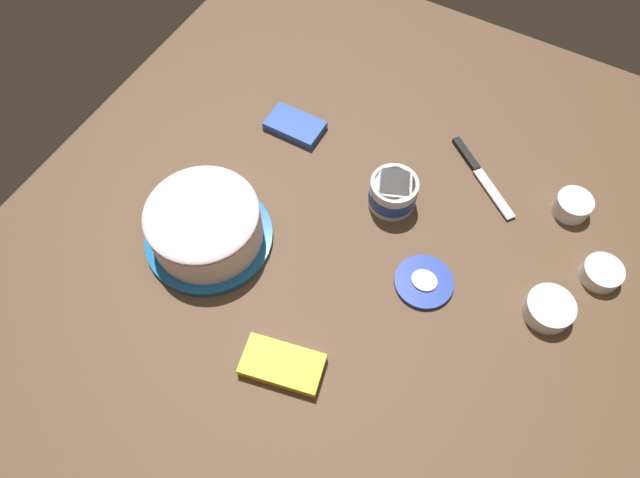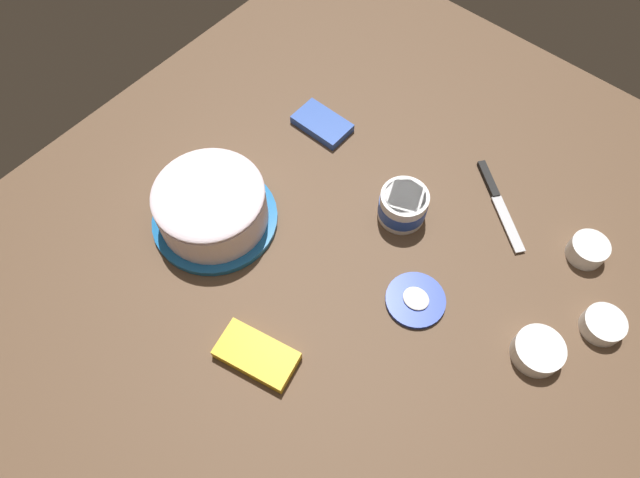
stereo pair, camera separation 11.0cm
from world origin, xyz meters
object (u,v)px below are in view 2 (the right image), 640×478
(sprinkle_bowl_yellow, at_px, (538,351))
(sprinkle_bowl_green, at_px, (588,249))
(candy_box_upper, at_px, (257,355))
(frosted_cake, at_px, (211,206))
(sprinkle_bowl_blue, at_px, (603,324))
(frosting_tub, at_px, (403,205))
(frosting_tub_lid, at_px, (415,300))
(spreading_knife, at_px, (496,197))
(candy_box_lower, at_px, (322,124))

(sprinkle_bowl_yellow, bearing_deg, sprinkle_bowl_green, -83.10)
(sprinkle_bowl_yellow, bearing_deg, candy_box_upper, 41.24)
(frosted_cake, relative_size, sprinkle_bowl_blue, 3.34)
(frosted_cake, height_order, sprinkle_bowl_green, frosted_cake)
(frosted_cake, height_order, frosting_tub, frosted_cake)
(candy_box_upper, bearing_deg, frosted_cake, -42.58)
(frosting_tub_lid, relative_size, spreading_knife, 0.60)
(spreading_knife, xyz_separation_m, sprinkle_bowl_blue, (-0.31, 0.13, 0.01))
(sprinkle_bowl_yellow, height_order, sprinkle_bowl_green, sprinkle_bowl_green)
(candy_box_lower, relative_size, candy_box_upper, 0.88)
(frosting_tub_lid, xyz_separation_m, candy_box_lower, (0.43, -0.22, 0.00))
(frosting_tub_lid, bearing_deg, sprinkle_bowl_blue, -148.36)
(frosted_cake, bearing_deg, candy_box_upper, 149.95)
(sprinkle_bowl_blue, distance_m, candy_box_lower, 0.73)
(frosting_tub, relative_size, sprinkle_bowl_blue, 1.29)
(frosting_tub, xyz_separation_m, sprinkle_bowl_green, (-0.35, -0.17, -0.02))
(candy_box_lower, bearing_deg, candy_box_upper, 118.14)
(frosting_tub_lid, distance_m, sprinkle_bowl_blue, 0.36)
(frosted_cake, relative_size, candy_box_lower, 2.02)
(sprinkle_bowl_blue, bearing_deg, sprinkle_bowl_green, -51.73)
(frosted_cake, bearing_deg, sprinkle_bowl_yellow, -164.55)
(frosting_tub_lid, bearing_deg, frosted_cake, 16.21)
(sprinkle_bowl_green, bearing_deg, frosting_tub_lid, 56.84)
(frosted_cake, distance_m, sprinkle_bowl_green, 0.77)
(frosted_cake, xyz_separation_m, sprinkle_bowl_green, (-0.64, -0.44, -0.03))
(spreading_knife, height_order, candy_box_lower, candy_box_lower)
(sprinkle_bowl_yellow, distance_m, candy_box_lower, 0.68)
(spreading_knife, xyz_separation_m, candy_box_upper, (0.15, 0.60, 0.01))
(frosted_cake, relative_size, candy_box_upper, 1.78)
(candy_box_lower, bearing_deg, sprinkle_bowl_yellow, 166.25)
(frosted_cake, xyz_separation_m, sprinkle_bowl_blue, (-0.74, -0.31, -0.04))
(frosting_tub, height_order, sprinkle_bowl_green, frosting_tub)
(sprinkle_bowl_yellow, xyz_separation_m, candy_box_lower, (0.66, -0.16, -0.01))
(candy_box_lower, bearing_deg, frosting_tub, 165.01)
(candy_box_upper, bearing_deg, sprinkle_bowl_yellow, -151.29)
(candy_box_lower, bearing_deg, frosted_cake, 89.19)
(spreading_knife, bearing_deg, candy_box_upper, 76.00)
(spreading_knife, distance_m, sprinkle_bowl_yellow, 0.35)
(frosted_cake, bearing_deg, frosting_tub_lid, -163.79)
(sprinkle_bowl_yellow, distance_m, candy_box_upper, 0.52)
(frosted_cake, height_order, candy_box_lower, frosted_cake)
(sprinkle_bowl_green, distance_m, candy_box_lower, 0.64)
(sprinkle_bowl_yellow, xyz_separation_m, sprinkle_bowl_green, (0.03, -0.25, 0.00))
(sprinkle_bowl_blue, relative_size, sprinkle_bowl_yellow, 0.85)
(spreading_knife, bearing_deg, candy_box_lower, 12.44)
(sprinkle_bowl_green, height_order, candy_box_upper, sprinkle_bowl_green)
(frosting_tub, height_order, spreading_knife, frosting_tub)
(sprinkle_bowl_blue, bearing_deg, candy_box_lower, -2.58)
(frosting_tub, xyz_separation_m, candy_box_upper, (0.02, 0.43, -0.03))
(spreading_knife, xyz_separation_m, sprinkle_bowl_green, (-0.21, 0.00, 0.02))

